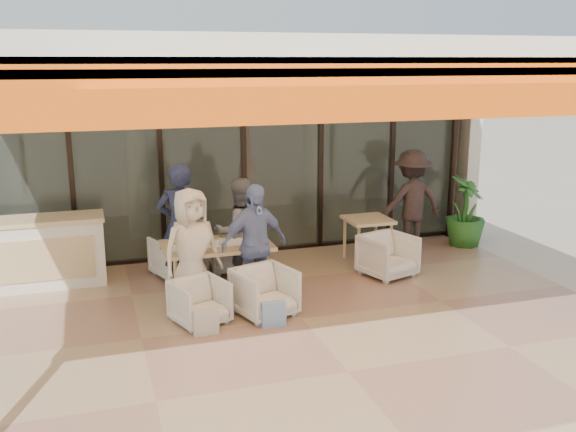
{
  "coord_description": "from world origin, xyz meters",
  "views": [
    {
      "loc": [
        -2.48,
        -7.19,
        3.23
      ],
      "look_at": [
        0.1,
        0.9,
        1.15
      ],
      "focal_mm": 40.0,
      "sensor_mm": 36.0,
      "label": 1
    }
  ],
  "objects_px": {
    "diner_periwinkle": "(254,244)",
    "chair_near_left": "(200,300)",
    "diner_cream": "(192,250)",
    "side_table": "(368,225)",
    "potted_palm": "(466,212)",
    "chair_far_right": "(232,250)",
    "chair_near_right": "(265,290)",
    "dining_table": "(216,248)",
    "diner_grey": "(239,231)",
    "side_chair": "(388,254)",
    "standing_woman": "(411,202)",
    "diner_navy": "(181,226)",
    "host_counter": "(39,252)",
    "chair_far_left": "(178,255)"
  },
  "relations": [
    {
      "from": "diner_periwinkle",
      "to": "chair_near_left",
      "type": "bearing_deg",
      "value": -163.82
    },
    {
      "from": "diner_cream",
      "to": "side_table",
      "type": "xyz_separation_m",
      "value": [
        3.03,
        1.16,
        -0.18
      ]
    },
    {
      "from": "chair_near_left",
      "to": "diner_cream",
      "type": "xyz_separation_m",
      "value": [
        0.0,
        0.5,
        0.5
      ]
    },
    {
      "from": "chair_near_left",
      "to": "potted_palm",
      "type": "distance_m",
      "value": 5.45
    },
    {
      "from": "chair_far_right",
      "to": "chair_near_right",
      "type": "bearing_deg",
      "value": 94.72
    },
    {
      "from": "dining_table",
      "to": "potted_palm",
      "type": "distance_m",
      "value": 4.76
    },
    {
      "from": "diner_grey",
      "to": "side_chair",
      "type": "xyz_separation_m",
      "value": [
        2.19,
        -0.49,
        -0.42
      ]
    },
    {
      "from": "dining_table",
      "to": "chair_near_left",
      "type": "bearing_deg",
      "value": -113.43
    },
    {
      "from": "chair_far_right",
      "to": "chair_near_right",
      "type": "relative_size",
      "value": 0.97
    },
    {
      "from": "standing_woman",
      "to": "diner_navy",
      "type": "bearing_deg",
      "value": 6.61
    },
    {
      "from": "chair_near_left",
      "to": "side_table",
      "type": "relative_size",
      "value": 0.85
    },
    {
      "from": "chair_near_right",
      "to": "standing_woman",
      "type": "distance_m",
      "value": 3.76
    },
    {
      "from": "host_counter",
      "to": "diner_cream",
      "type": "distance_m",
      "value": 2.49
    },
    {
      "from": "standing_woman",
      "to": "chair_near_left",
      "type": "bearing_deg",
      "value": 24.72
    },
    {
      "from": "diner_cream",
      "to": "side_table",
      "type": "relative_size",
      "value": 2.2
    },
    {
      "from": "chair_far_left",
      "to": "dining_table",
      "type": "bearing_deg",
      "value": 93.08
    },
    {
      "from": "chair_near_right",
      "to": "potted_palm",
      "type": "distance_m",
      "value": 4.68
    },
    {
      "from": "dining_table",
      "to": "standing_woman",
      "type": "xyz_separation_m",
      "value": [
        3.57,
        1.04,
        0.19
      ]
    },
    {
      "from": "chair_near_left",
      "to": "diner_grey",
      "type": "relative_size",
      "value": 0.4
    },
    {
      "from": "diner_navy",
      "to": "side_chair",
      "type": "bearing_deg",
      "value": -176.04
    },
    {
      "from": "chair_far_right",
      "to": "side_table",
      "type": "bearing_deg",
      "value": 178.55
    },
    {
      "from": "dining_table",
      "to": "side_table",
      "type": "height_order",
      "value": "dining_table"
    },
    {
      "from": "chair_near_left",
      "to": "standing_woman",
      "type": "xyz_separation_m",
      "value": [
        3.98,
        1.99,
        0.56
      ]
    },
    {
      "from": "diner_periwinkle",
      "to": "potted_palm",
      "type": "xyz_separation_m",
      "value": [
        4.22,
        1.5,
        -0.2
      ]
    },
    {
      "from": "standing_woman",
      "to": "diner_cream",
      "type": "bearing_deg",
      "value": 18.69
    },
    {
      "from": "chair_near_right",
      "to": "side_chair",
      "type": "bearing_deg",
      "value": 4.62
    },
    {
      "from": "chair_near_right",
      "to": "diner_periwinkle",
      "type": "distance_m",
      "value": 0.69
    },
    {
      "from": "dining_table",
      "to": "potted_palm",
      "type": "relative_size",
      "value": 1.2
    },
    {
      "from": "chair_far_left",
      "to": "diner_cream",
      "type": "bearing_deg",
      "value": 69.38
    },
    {
      "from": "host_counter",
      "to": "chair_far_left",
      "type": "height_order",
      "value": "host_counter"
    },
    {
      "from": "potted_palm",
      "to": "chair_far_left",
      "type": "bearing_deg",
      "value": -178.89
    },
    {
      "from": "chair_near_left",
      "to": "diner_periwinkle",
      "type": "bearing_deg",
      "value": 11.43
    },
    {
      "from": "diner_cream",
      "to": "side_chair",
      "type": "relative_size",
      "value": 2.25
    },
    {
      "from": "diner_cream",
      "to": "diner_navy",
      "type": "bearing_deg",
      "value": 72.2
    },
    {
      "from": "chair_near_right",
      "to": "diner_navy",
      "type": "relative_size",
      "value": 0.39
    },
    {
      "from": "diner_navy",
      "to": "side_chair",
      "type": "relative_size",
      "value": 2.51
    },
    {
      "from": "diner_cream",
      "to": "diner_periwinkle",
      "type": "bearing_deg",
      "value": -17.8
    },
    {
      "from": "host_counter",
      "to": "side_chair",
      "type": "xyz_separation_m",
      "value": [
        4.99,
        -1.1,
        -0.17
      ]
    },
    {
      "from": "diner_cream",
      "to": "diner_periwinkle",
      "type": "distance_m",
      "value": 0.84
    },
    {
      "from": "chair_far_left",
      "to": "standing_woman",
      "type": "bearing_deg",
      "value": 160.72
    },
    {
      "from": "diner_cream",
      "to": "standing_woman",
      "type": "height_order",
      "value": "standing_woman"
    },
    {
      "from": "dining_table",
      "to": "chair_near_right",
      "type": "bearing_deg",
      "value": -66.0
    },
    {
      "from": "diner_navy",
      "to": "side_table",
      "type": "bearing_deg",
      "value": -161.97
    },
    {
      "from": "host_counter",
      "to": "diner_navy",
      "type": "bearing_deg",
      "value": -17.29
    },
    {
      "from": "chair_near_right",
      "to": "diner_cream",
      "type": "xyz_separation_m",
      "value": [
        -0.84,
        0.5,
        0.47
      ]
    },
    {
      "from": "diner_navy",
      "to": "diner_periwinkle",
      "type": "distance_m",
      "value": 1.23
    },
    {
      "from": "chair_near_left",
      "to": "standing_woman",
      "type": "relative_size",
      "value": 0.36
    },
    {
      "from": "side_table",
      "to": "chair_near_right",
      "type": "bearing_deg",
      "value": -142.85
    },
    {
      "from": "diner_navy",
      "to": "side_table",
      "type": "distance_m",
      "value": 3.06
    },
    {
      "from": "chair_near_left",
      "to": "diner_grey",
      "type": "xyz_separation_m",
      "value": [
        0.84,
        1.4,
        0.47
      ]
    }
  ]
}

